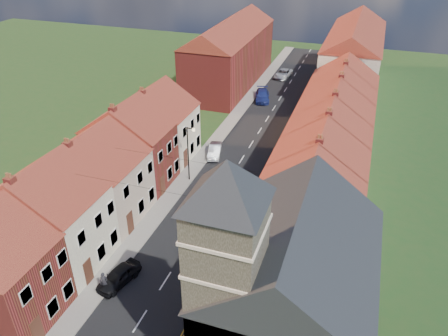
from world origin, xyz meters
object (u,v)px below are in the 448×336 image
(lamppost, at_px, (189,150))
(car_near, at_px, (119,276))
(car_mid, at_px, (215,151))
(car_distant, at_px, (283,74))
(pedestrian_right, at_px, (266,187))
(pedestrian_left, at_px, (104,282))
(church, at_px, (284,277))
(car_far, at_px, (262,96))

(lamppost, height_order, car_near, lamppost)
(car_mid, distance_m, car_distant, 29.80)
(car_near, bearing_deg, pedestrian_right, 76.92)
(car_near, xyz_separation_m, car_mid, (0.00, 21.21, -0.01))
(pedestrian_left, height_order, pedestrian_right, pedestrian_right)
(car_mid, xyz_separation_m, car_distant, (1.54, 29.76, 0.04))
(church, xyz_separation_m, pedestrian_right, (-4.98, 16.46, -4.85))
(car_mid, relative_size, pedestrian_right, 2.11)
(car_far, height_order, pedestrian_left, pedestrian_left)
(car_near, distance_m, pedestrian_left, 1.30)
(car_distant, height_order, pedestrian_left, pedestrian_left)
(church, relative_size, car_distant, 3.15)
(car_near, height_order, pedestrian_right, pedestrian_right)
(church, height_order, car_near, church)
(lamppost, relative_size, pedestrian_left, 3.60)
(lamppost, height_order, pedestrian_left, lamppost)
(car_mid, distance_m, pedestrian_right, 9.79)
(car_near, bearing_deg, car_mid, 103.69)
(car_near, bearing_deg, pedestrian_left, -99.68)
(church, height_order, lamppost, church)
(pedestrian_right, bearing_deg, pedestrian_left, 54.21)
(lamppost, bearing_deg, car_mid, 84.14)
(car_near, distance_m, car_far, 39.73)
(church, distance_m, car_near, 13.68)
(car_far, bearing_deg, lamppost, -108.51)
(car_far, relative_size, pedestrian_left, 2.95)
(lamppost, height_order, car_mid, lamppost)
(pedestrian_right, bearing_deg, car_mid, -48.41)
(car_far, bearing_deg, car_near, -106.35)
(church, xyz_separation_m, pedestrian_left, (-13.06, 0.27, -4.92))
(car_distant, bearing_deg, lamppost, -87.98)
(lamppost, relative_size, car_far, 1.22)
(pedestrian_left, relative_size, pedestrian_right, 0.92)
(lamppost, height_order, car_distant, lamppost)
(lamppost, bearing_deg, car_distant, 86.56)
(lamppost, distance_m, pedestrian_right, 8.57)
(car_mid, height_order, car_far, car_far)
(car_far, xyz_separation_m, car_distant, (0.73, 11.25, -0.04))
(car_far, relative_size, pedestrian_right, 2.72)
(pedestrian_left, distance_m, pedestrian_right, 18.09)
(lamppost, bearing_deg, church, -51.70)
(car_far, height_order, car_distant, car_far)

